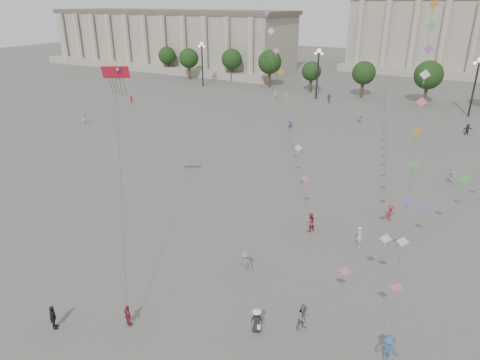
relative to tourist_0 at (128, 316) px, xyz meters
The scene contains 25 objects.
ground 3.14m from the tourist_0, 89.86° to the left, with size 360.00×360.00×0.00m, color #4F4C4A.
hall_west 122.79m from the tourist_0, 127.73° to the left, with size 84.00×26.22×17.20m.
hall_central 132.94m from the tourist_0, 90.00° to the left, with size 48.30×34.30×35.50m.
tree_row 81.17m from the tourist_0, 89.99° to the left, with size 137.12×5.12×8.00m.
lamp_post_far_west 86.04m from the tourist_0, 121.63° to the left, with size 2.00×0.90×10.65m.
lamp_post_mid_west 74.85m from the tourist_0, 101.60° to the left, with size 2.00×0.90×10.65m.
lamp_post_mid_east 74.85m from the tourist_0, 78.39° to the left, with size 2.00×0.90×10.65m.
person_crowd_0 71.94m from the tourist_0, 99.08° to the left, with size 1.14×0.48×1.95m, color #3A5582.
person_crowd_1 54.09m from the tourist_0, 141.77° to the left, with size 0.86×0.67×1.77m, color silver.
person_crowd_2 67.73m from the tourist_0, 133.32° to the left, with size 1.09×0.63×1.68m, color maroon.
person_crowd_4 58.39m from the tourist_0, 91.22° to the left, with size 1.48×0.47×1.59m, color beige.
person_crowd_6 9.85m from the tourist_0, 68.28° to the left, with size 1.17×0.67×1.81m, color slate.
person_crowd_7 39.88m from the tourist_0, 66.66° to the left, with size 1.60×0.51×1.72m, color silver.
person_crowd_8 26.50m from the tourist_0, 64.14° to the left, with size 1.03×0.59×1.60m, color maroon.
person_crowd_9 61.79m from the tourist_0, 75.27° to the left, with size 1.67×0.53×1.80m, color black.
person_crowd_10 72.11m from the tourist_0, 108.26° to the left, with size 0.70×0.46×1.92m, color #B4B3B0.
person_crowd_12 50.26m from the tourist_0, 101.92° to the left, with size 1.63×0.52×1.76m, color slate.
person_crowd_13 20.32m from the tourist_0, 59.57° to the left, with size 0.70×0.46×1.92m, color #B6B6B1.
tourist_0 is the anchor object (origin of this frame).
tourist_1 4.81m from the tourist_0, 146.50° to the right, with size 1.03×0.43×1.75m, color black.
kite_flyer_0 18.74m from the tourist_0, 72.56° to the left, with size 0.89×0.69×1.82m, color maroon.
kite_flyer_1 16.35m from the tourist_0, 19.26° to the left, with size 1.26×0.72×1.95m, color #345176.
kite_flyer_2 11.48m from the tourist_0, 28.80° to the left, with size 0.92×0.72×1.90m, color slate.
hat_person 8.45m from the tourist_0, 26.72° to the left, with size 0.95×0.82×1.69m.
dragon_kite 18.42m from the tourist_0, 132.25° to the left, with size 5.54×5.72×18.51m.
Camera 1 is at (17.65, -18.65, 19.90)m, focal length 32.00 mm.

